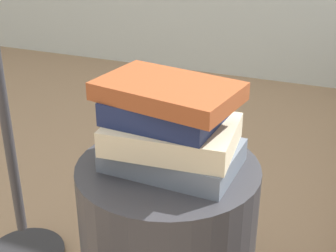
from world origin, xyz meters
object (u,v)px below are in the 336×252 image
(book_slate, at_px, (173,155))
(book_rust, at_px, (167,91))
(side_table, at_px, (168,247))
(book_navy, at_px, (166,109))
(book_cream, at_px, (172,134))

(book_slate, distance_m, book_rust, 0.16)
(side_table, distance_m, book_slate, 0.26)
(book_rust, bearing_deg, book_slate, 49.86)
(book_slate, distance_m, book_navy, 0.11)
(side_table, xyz_separation_m, book_cream, (0.01, -0.00, 0.32))
(book_slate, xyz_separation_m, book_navy, (-0.02, 0.00, 0.11))
(book_rust, bearing_deg, book_navy, 139.49)
(book_slate, height_order, book_navy, book_navy)
(side_table, relative_size, book_slate, 1.60)
(side_table, height_order, book_cream, book_cream)
(book_slate, xyz_separation_m, book_cream, (0.00, -0.01, 0.06))
(book_slate, relative_size, book_cream, 1.04)
(book_slate, bearing_deg, book_navy, -177.58)
(side_table, relative_size, book_rust, 1.57)
(book_cream, relative_size, book_rust, 0.95)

